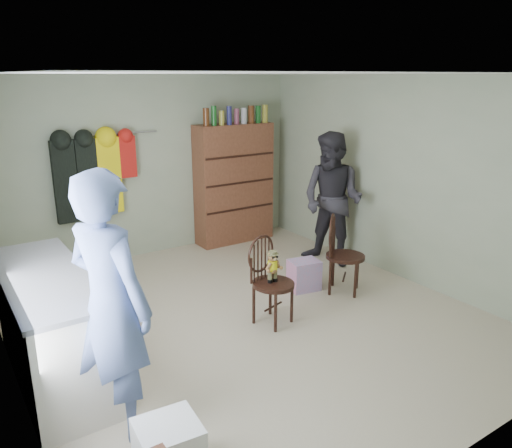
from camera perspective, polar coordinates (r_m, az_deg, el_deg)
ground_plane at (r=5.43m, az=-1.04°, el=-10.58°), size 5.00×5.00×0.00m
room_walls at (r=5.36m, az=-4.22°, el=6.86°), size 5.00×5.00×5.00m
counter at (r=4.59m, az=-22.40°, el=-10.76°), size 0.64×1.86×0.94m
chair_front at (r=5.13m, az=1.58°, el=-5.82°), size 0.51×0.51×0.93m
chair_far at (r=5.93m, az=9.65°, el=-3.03°), size 0.60×0.60×0.95m
striped_bag at (r=6.05m, az=5.51°, el=-5.82°), size 0.39×0.33×0.37m
person_left at (r=3.61m, az=-16.27°, el=-8.96°), size 0.70×0.83×1.93m
person_right at (r=6.71m, az=8.71°, el=2.74°), size 0.92×1.04×1.79m
dresser at (r=7.61m, az=-2.53°, el=4.74°), size 1.20×0.39×2.07m
coat_rack at (r=6.80m, az=-18.13°, el=5.36°), size 1.42×0.12×1.09m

